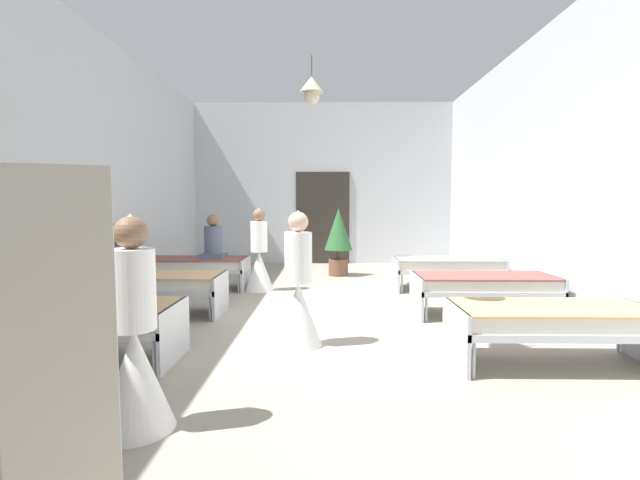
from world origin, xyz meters
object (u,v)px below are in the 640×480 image
Objects in this scene: potted_plant at (338,235)px; bed_right_row_0 at (553,320)px; nurse_far_aisle at (298,298)px; patient_seated_primary at (213,242)px; bed_left_row_1 at (155,284)px; bed_left_row_0 at (79,318)px; bed_right_row_2 at (447,266)px; bed_right_row_1 at (484,285)px; nurse_near_aisle at (259,261)px; bed_left_row_2 at (195,265)px; patient_seated_secondary at (112,275)px; nurse_mid_aisle at (135,354)px.

bed_right_row_0 is at bearing -70.25° from potted_plant.
nurse_far_aisle is 1.86× the size of patient_seated_primary.
bed_left_row_1 is at bearing 157.57° from bed_right_row_0.
bed_left_row_0 is 1.00× the size of bed_right_row_2.
nurse_far_aisle is at bearing -151.57° from bed_right_row_1.
bed_right_row_2 is (0.00, 3.80, 0.00)m from bed_right_row_0.
bed_left_row_2 is at bearing -31.33° from nurse_near_aisle.
nurse_near_aisle is (1.20, -0.12, 0.09)m from bed_left_row_2.
bed_left_row_1 is at bearing -127.38° from potted_plant.
bed_left_row_2 is at bearing 95.23° from patient_seated_secondary.
bed_right_row_1 is at bearing -112.64° from nurse_far_aisle.
potted_plant is (-1.94, 1.59, 0.44)m from bed_right_row_2.
bed_right_row_2 is at bearing 90.00° from bed_right_row_1.
nurse_near_aisle is 1.00× the size of nurse_far_aisle.
bed_right_row_1 is 2.38× the size of patient_seated_secondary.
nurse_mid_aisle is (-0.08, -4.98, 0.00)m from nurse_near_aisle.
nurse_near_aisle is (-3.40, -0.12, 0.09)m from bed_right_row_2.
bed_right_row_1 is 4.98m from bed_left_row_2.
bed_left_row_1 is 2.38× the size of patient_seated_primary.
patient_seated_primary is (0.35, -0.03, 0.43)m from bed_left_row_2.
bed_right_row_1 is at bearing -22.43° from bed_left_row_2.
bed_left_row_0 is at bearing 175.65° from patient_seated_secondary.
nurse_near_aisle is 1.01× the size of potted_plant.
patient_seated_secondary is at bearing -79.70° from bed_left_row_1.
bed_right_row_0 is 3.72m from nurse_mid_aisle.
bed_left_row_0 is 1.00× the size of bed_left_row_1.
nurse_mid_aisle is at bearing 100.55° from nurse_far_aisle.
bed_left_row_1 is 1.28× the size of nurse_mid_aisle.
potted_plant reaches higher than bed_left_row_2.
patient_seated_primary is (-4.25, 3.77, 0.43)m from bed_right_row_0.
patient_seated_secondary is (-4.25, -0.03, 0.43)m from bed_right_row_0.
nurse_near_aisle is 1.86× the size of patient_seated_secondary.
bed_right_row_0 is at bearing -39.54° from bed_left_row_2.
potted_plant is (0.55, 4.84, 0.35)m from nurse_far_aisle.
nurse_near_aisle is 4.98m from nurse_mid_aisle.
bed_left_row_1 and bed_right_row_2 have the same top height.
bed_left_row_2 is (0.00, 1.90, 0.00)m from bed_left_row_1.
patient_seated_secondary is (-0.77, 1.27, 0.34)m from nurse_mid_aisle.
patient_seated_secondary is (-4.25, -1.93, 0.43)m from bed_right_row_1.
bed_left_row_2 is (-4.60, 3.80, 0.00)m from bed_right_row_0.
bed_right_row_2 is at bearing -39.43° from potted_plant.
bed_left_row_1 is at bearing 30.32° from nurse_near_aisle.
bed_left_row_0 and bed_right_row_2 have the same top height.
nurse_mid_aisle is (-3.49, -1.29, 0.09)m from bed_right_row_0.
nurse_mid_aisle is at bearing -58.82° from patient_seated_secondary.
bed_right_row_1 is 4.67m from patient_seated_primary.
patient_seated_secondary is at bearing -113.16° from potted_plant.
bed_right_row_2 is 2.38× the size of patient_seated_secondary.
patient_seated_primary and patient_seated_secondary have the same top height.
bed_right_row_1 is 2.38× the size of patient_seated_primary.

